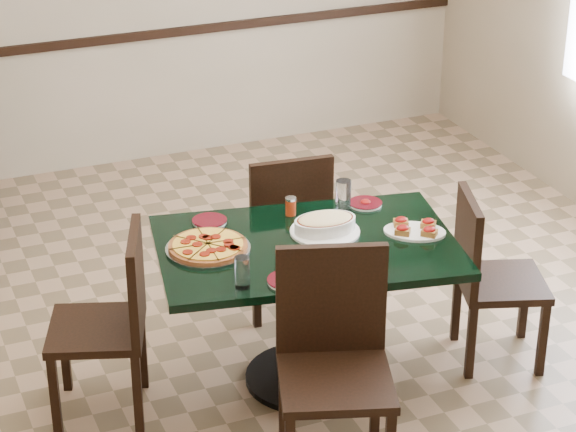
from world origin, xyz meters
name	(u,v)px	position (x,y,z in m)	size (l,w,h in m)	color
floor	(274,355)	(0.00, 0.00, 0.00)	(5.50, 5.50, 0.00)	#8E6E52
room_shell	(323,21)	(1.02, 1.73, 1.17)	(5.50, 5.50, 5.50)	white
main_table	(306,278)	(0.06, -0.26, 0.57)	(1.51, 1.12, 0.75)	black
chair_far	(285,225)	(0.22, 0.38, 0.52)	(0.47, 0.47, 0.93)	black
chair_near	(333,351)	(-0.08, -0.88, 0.57)	(0.59, 0.59, 1.00)	black
chair_right	(487,271)	(0.96, -0.41, 0.49)	(0.52, 0.52, 0.88)	black
chair_left	(114,315)	(-0.84, -0.16, 0.51)	(0.54, 0.54, 0.92)	black
pepperoni_pizza	(208,246)	(-0.38, -0.15, 0.77)	(0.39, 0.39, 0.04)	#B2B2B9
lasagna_casserole	(325,224)	(0.19, -0.20, 0.80)	(0.33, 0.33, 0.09)	white
bread_basket	(329,263)	(0.05, -0.54, 0.79)	(0.25, 0.21, 0.09)	brown
bruschetta_platter	(415,229)	(0.57, -0.36, 0.77)	(0.36, 0.32, 0.05)	white
side_plate_near	(289,281)	(-0.15, -0.57, 0.76)	(0.19, 0.19, 0.02)	white
side_plate_far_r	(365,203)	(0.50, 0.01, 0.76)	(0.17, 0.17, 0.03)	white
side_plate_far_l	(210,221)	(-0.28, 0.11, 0.76)	(0.17, 0.17, 0.02)	white
napkin_setting	(301,276)	(-0.09, -0.55, 0.75)	(0.20, 0.20, 0.01)	white
water_glass_a	(343,196)	(0.36, -0.01, 0.83)	(0.08, 0.08, 0.16)	silver
water_glass_b	(242,272)	(-0.35, -0.54, 0.82)	(0.07, 0.07, 0.14)	silver
pepper_shaker	(291,206)	(0.11, 0.04, 0.80)	(0.05, 0.05, 0.09)	#B03E12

